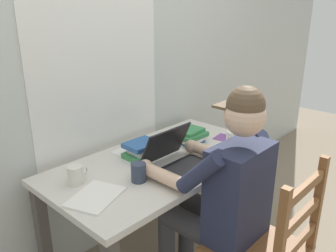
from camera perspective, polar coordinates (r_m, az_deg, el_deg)
name	(u,v)px	position (r m, az deg, el deg)	size (l,w,h in m)	color
back_wall	(111,52)	(2.21, -9.37, 11.95)	(6.00, 0.08, 2.60)	beige
desk	(163,173)	(2.10, -0.88, -7.76)	(1.38, 0.71, 0.71)	beige
seated_person	(221,190)	(1.82, 8.64, -10.36)	(0.50, 0.60, 1.24)	#232842
wooden_chair	(267,251)	(1.83, 15.89, -19.15)	(0.42, 0.42, 0.93)	brown
laptop	(178,159)	(1.93, 1.69, -5.50)	(0.33, 0.33, 0.22)	black
computer_mouse	(217,153)	(2.12, 8.00, -4.39)	(0.06, 0.10, 0.03)	black
coffee_mug_white	(233,139)	(2.24, 10.53, -2.18)	(0.12, 0.08, 0.10)	white
coffee_mug_dark	(139,172)	(1.80, -4.80, -7.55)	(0.12, 0.08, 0.10)	#2D384C
coffee_mug_spare	(76,175)	(1.83, -14.88, -7.76)	(0.12, 0.08, 0.10)	silver
book_stack_main	(191,136)	(2.27, 3.84, -1.63)	(0.20, 0.16, 0.09)	#2D5B9E
book_stack_side	(142,149)	(2.08, -4.33, -3.86)	(0.20, 0.15, 0.09)	#38844C
paper_pile_near_laptop	(131,150)	(2.18, -6.02, -4.00)	(0.21, 0.15, 0.01)	white
paper_pile_back_corner	(96,197)	(1.71, -11.80, -11.29)	(0.26, 0.19, 0.01)	white
landscape_photo_print	(222,137)	(2.41, 8.89, -1.85)	(0.13, 0.09, 0.00)	#7A4293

